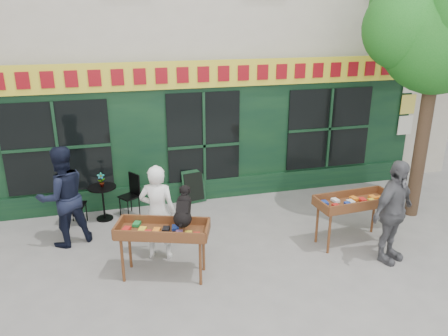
{
  "coord_description": "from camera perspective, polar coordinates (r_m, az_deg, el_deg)",
  "views": [
    {
      "loc": [
        -2.09,
        -7.23,
        4.25
      ],
      "look_at": [
        -0.01,
        0.5,
        1.42
      ],
      "focal_mm": 35.0,
      "sensor_mm": 36.0,
      "label": 1
    }
  ],
  "objects": [
    {
      "name": "bistro_chair_left",
      "position": [
        9.73,
        -19.3,
        -3.99
      ],
      "size": [
        0.43,
        0.43,
        0.95
      ],
      "rotation": [
        0.0,
        0.0,
        1.36
      ],
      "color": "black",
      "rests_on": "ground"
    },
    {
      "name": "book_cart_center",
      "position": [
        7.39,
        -8.01,
        -8.37
      ],
      "size": [
        1.62,
        1.08,
        0.99
      ],
      "rotation": [
        0.0,
        0.0,
        -0.34
      ],
      "color": "#5B311A",
      "rests_on": "ground"
    },
    {
      "name": "woman",
      "position": [
        7.94,
        -8.65,
        -5.77
      ],
      "size": [
        0.76,
        0.62,
        1.79
      ],
      "primitive_type": "imported",
      "rotation": [
        0.0,
        0.0,
        2.81
      ],
      "color": "white",
      "rests_on": "ground"
    },
    {
      "name": "potted_plant",
      "position": [
        9.63,
        -15.75,
        -1.5
      ],
      "size": [
        0.17,
        0.12,
        0.31
      ],
      "primitive_type": "imported",
      "rotation": [
        0.0,
        0.0,
        0.05
      ],
      "color": "gray",
      "rests_on": "bistro_table"
    },
    {
      "name": "ground",
      "position": [
        8.64,
        0.91,
        -9.99
      ],
      "size": [
        80.0,
        80.0,
        0.0
      ],
      "primitive_type": "plane",
      "color": "slate",
      "rests_on": "ground"
    },
    {
      "name": "dog",
      "position": [
        7.18,
        -5.35,
        -4.95
      ],
      "size": [
        0.52,
        0.68,
        0.6
      ],
      "primitive_type": null,
      "rotation": [
        0.0,
        0.0,
        -0.34
      ],
      "color": "black",
      "rests_on": "book_cart_center"
    },
    {
      "name": "man_right",
      "position": [
        8.28,
        21.21,
        -5.38
      ],
      "size": [
        1.21,
        0.88,
        1.91
      ],
      "primitive_type": "imported",
      "rotation": [
        0.0,
        0.0,
        0.41
      ],
      "color": "#535357",
      "rests_on": "ground"
    },
    {
      "name": "man_left",
      "position": [
        8.82,
        -20.31,
        -3.52
      ],
      "size": [
        1.17,
        1.06,
        1.97
      ],
      "primitive_type": "imported",
      "rotation": [
        0.0,
        0.0,
        3.54
      ],
      "color": "black",
      "rests_on": "ground"
    },
    {
      "name": "book_cart_right",
      "position": [
        8.73,
        16.67,
        -4.5
      ],
      "size": [
        1.54,
        0.72,
        0.99
      ],
      "rotation": [
        0.0,
        0.0,
        0.06
      ],
      "color": "#5B311A",
      "rests_on": "ground"
    },
    {
      "name": "bistro_table",
      "position": [
        9.77,
        -15.55,
        -3.57
      ],
      "size": [
        0.6,
        0.6,
        0.76
      ],
      "color": "black",
      "rests_on": "ground"
    },
    {
      "name": "street_tree",
      "position": [
        9.94,
        26.4,
        16.75
      ],
      "size": [
        3.05,
        2.9,
        5.6
      ],
      "color": "#382619",
      "rests_on": "ground"
    },
    {
      "name": "bistro_chair_right",
      "position": [
        9.86,
        -11.93,
        -2.96
      ],
      "size": [
        0.5,
        0.5,
        0.95
      ],
      "rotation": [
        0.0,
        0.0,
        -1.0
      ],
      "color": "black",
      "rests_on": "ground"
    },
    {
      "name": "chalkboard",
      "position": [
        10.33,
        -3.95,
        -2.45
      ],
      "size": [
        0.59,
        0.29,
        0.79
      ],
      "rotation": [
        0.0,
        0.0,
        0.2
      ],
      "color": "black",
      "rests_on": "ground"
    }
  ]
}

